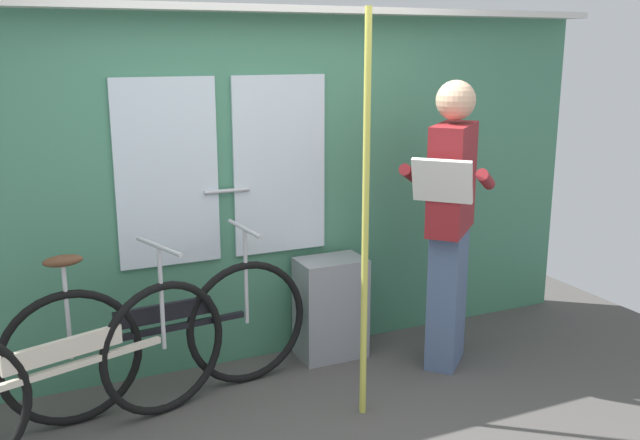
{
  "coord_description": "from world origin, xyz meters",
  "views": [
    {
      "loc": [
        -1.42,
        -2.97,
        1.96
      ],
      "look_at": [
        0.13,
        0.43,
        1.04
      ],
      "focal_mm": 39.79,
      "sensor_mm": 36.0,
      "label": 1
    }
  ],
  "objects_px": {
    "trash_bin_by_wall": "(331,308)",
    "handrail_pole": "(365,223)",
    "bicycle_leaning_behind": "(163,336)",
    "passenger_reading_newspaper": "(450,220)",
    "bicycle_near_door": "(65,375)"
  },
  "relations": [
    {
      "from": "trash_bin_by_wall",
      "to": "handrail_pole",
      "type": "xyz_separation_m",
      "value": [
        -0.16,
        -0.75,
        0.75
      ]
    },
    {
      "from": "bicycle_leaning_behind",
      "to": "handrail_pole",
      "type": "xyz_separation_m",
      "value": [
        0.96,
        -0.57,
        0.68
      ]
    },
    {
      "from": "passenger_reading_newspaper",
      "to": "trash_bin_by_wall",
      "type": "xyz_separation_m",
      "value": [
        -0.61,
        0.41,
        -0.61
      ]
    },
    {
      "from": "bicycle_leaning_behind",
      "to": "trash_bin_by_wall",
      "type": "height_order",
      "value": "bicycle_leaning_behind"
    },
    {
      "from": "trash_bin_by_wall",
      "to": "handrail_pole",
      "type": "distance_m",
      "value": 1.07
    },
    {
      "from": "bicycle_near_door",
      "to": "trash_bin_by_wall",
      "type": "distance_m",
      "value": 1.73
    },
    {
      "from": "bicycle_leaning_behind",
      "to": "handrail_pole",
      "type": "height_order",
      "value": "handrail_pole"
    },
    {
      "from": "bicycle_near_door",
      "to": "handrail_pole",
      "type": "xyz_separation_m",
      "value": [
        1.5,
        -0.29,
        0.68
      ]
    },
    {
      "from": "bicycle_leaning_behind",
      "to": "passenger_reading_newspaper",
      "type": "distance_m",
      "value": 1.82
    },
    {
      "from": "passenger_reading_newspaper",
      "to": "trash_bin_by_wall",
      "type": "bearing_deg",
      "value": -76.93
    },
    {
      "from": "bicycle_leaning_behind",
      "to": "handrail_pole",
      "type": "relative_size",
      "value": 0.81
    },
    {
      "from": "passenger_reading_newspaper",
      "to": "handrail_pole",
      "type": "distance_m",
      "value": 0.85
    },
    {
      "from": "bicycle_near_door",
      "to": "handrail_pole",
      "type": "bearing_deg",
      "value": -28.55
    },
    {
      "from": "bicycle_near_door",
      "to": "passenger_reading_newspaper",
      "type": "xyz_separation_m",
      "value": [
        2.27,
        0.06,
        0.54
      ]
    },
    {
      "from": "trash_bin_by_wall",
      "to": "bicycle_leaning_behind",
      "type": "bearing_deg",
      "value": -171.07
    }
  ]
}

